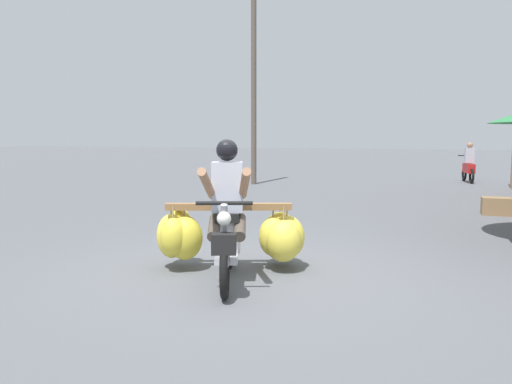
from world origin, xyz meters
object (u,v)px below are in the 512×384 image
(motorbike_distant_ahead_left, at_px, (469,166))
(utility_pole, at_px, (254,81))
(motorbike_main_loaded, at_px, (233,232))
(produce_crate, at_px, (496,206))

(motorbike_distant_ahead_left, bearing_deg, utility_pole, -156.77)
(motorbike_main_loaded, relative_size, produce_crate, 3.53)
(motorbike_distant_ahead_left, distance_m, produce_crate, 7.75)
(motorbike_main_loaded, height_order, utility_pole, utility_pole)
(motorbike_distant_ahead_left, height_order, produce_crate, motorbike_distant_ahead_left)
(motorbike_main_loaded, distance_m, motorbike_distant_ahead_left, 14.01)
(motorbike_main_loaded, relative_size, motorbike_distant_ahead_left, 1.22)
(motorbike_distant_ahead_left, bearing_deg, produce_crate, -90.23)
(produce_crate, height_order, utility_pole, utility_pole)
(motorbike_distant_ahead_left, height_order, utility_pole, utility_pole)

